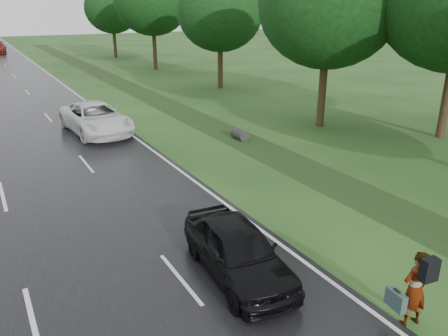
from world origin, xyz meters
TOP-DOWN VIEW (x-y plane):
  - ground at (0.00, 0.00)m, footprint 220.00×220.00m
  - edge_stripe_east at (6.75, 45.00)m, footprint 0.12×180.00m
  - drainage_ditch at (11.50, 18.71)m, footprint 2.20×120.00m
  - tree_east_b at (17.00, 10.00)m, footprint 7.60×7.60m
  - tree_east_c at (18.20, 24.00)m, footprint 7.00×7.00m
  - tree_east_d at (17.80, 38.00)m, footprint 8.00×8.00m
  - tree_east_f at (17.50, 52.00)m, footprint 7.20×7.20m
  - pedestrian at (7.18, -4.01)m, footprint 0.84×0.80m
  - white_pickup at (5.26, 14.89)m, footprint 3.15×6.02m
  - dark_sedan at (4.87, -0.55)m, footprint 2.07×4.35m

SIDE VIEW (x-z plane):
  - ground at x=0.00m, z-range 0.00..0.00m
  - drainage_ditch at x=11.50m, z-range -0.24..0.32m
  - edge_stripe_east at x=6.75m, z-range 0.04..0.05m
  - dark_sedan at x=4.87m, z-range 0.04..1.48m
  - white_pickup at x=5.26m, z-range 0.04..1.66m
  - pedestrian at x=7.18m, z-range 0.03..1.83m
  - tree_east_c at x=18.20m, z-range 1.49..10.78m
  - tree_east_f at x=17.50m, z-range 1.56..11.18m
  - tree_east_b at x=17.00m, z-range 1.63..11.74m
  - tree_east_d at x=17.80m, z-range 1.77..12.53m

